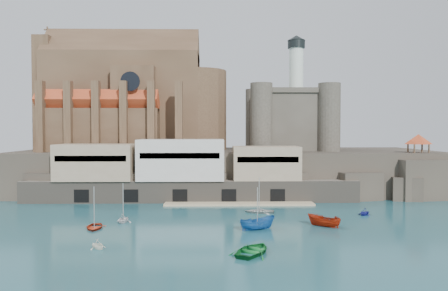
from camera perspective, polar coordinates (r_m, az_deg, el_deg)
name	(u,v)px	position (r m, az deg, el deg)	size (l,w,h in m)	color
ground	(233,224)	(70.87, 1.14, -10.17)	(300.00, 300.00, 0.00)	#184751
promontory	(226,170)	(109.08, 0.23, -3.27)	(100.00, 36.00, 10.00)	#2B2620
quay	(180,172)	(93.02, -5.71, -3.49)	(70.00, 12.00, 13.05)	#696054
church	(131,102)	(113.35, -12.04, 5.59)	(47.00, 25.93, 30.51)	#4A3422
castle_keep	(290,117)	(111.94, 8.59, 3.70)	(21.20, 21.20, 29.30)	#423D34
rock_outcrop	(418,180)	(105.62, 24.02, -4.11)	(14.50, 10.50, 8.70)	#2B2620
pavilion	(418,140)	(105.22, 24.05, 0.62)	(6.40, 6.40, 5.40)	#4A3422
boat_0	(94,228)	(70.40, -16.58, -10.34)	(3.56, 1.03, 4.98)	#A32A12
boat_1	(98,248)	(58.93, -16.17, -12.77)	(2.45, 1.49, 2.84)	white
boat_2	(257,229)	(67.08, 4.38, -10.88)	(2.22, 2.28, 5.89)	#1A5296
boat_3	(253,253)	(54.74, 3.87, -13.85)	(4.75, 1.38, 6.65)	#136B2A
boat_4	(123,222)	(73.68, -13.01, -9.75)	(2.94, 1.80, 3.41)	silver
boat_5	(324,226)	(70.70, 12.90, -10.25)	(2.05, 2.11, 5.45)	#962009
boat_6	(259,213)	(80.37, 4.61, -8.72)	(3.82, 1.11, 5.35)	beige
boat_7	(365,215)	(81.75, 17.88, -8.63)	(2.60, 1.59, 3.01)	navy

